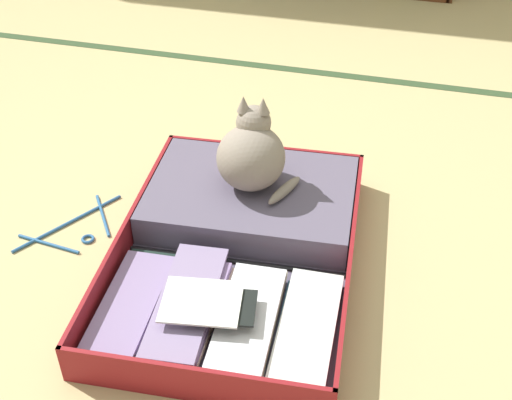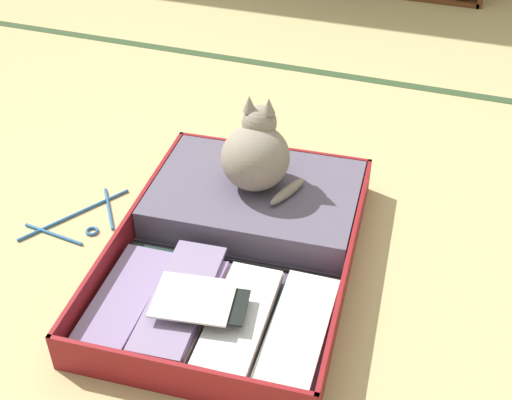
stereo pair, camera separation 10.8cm
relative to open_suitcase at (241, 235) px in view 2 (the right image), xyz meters
The scene contains 5 objects.
ground_plane 0.06m from the open_suitcase, 160.66° to the right, with size 10.00×10.00×0.00m, color tan.
tatami_border 1.19m from the open_suitcase, 91.65° to the left, with size 4.80×0.05×0.00m.
open_suitcase is the anchor object (origin of this frame).
black_cat 0.25m from the open_suitcase, 93.61° to the left, with size 0.27×0.24×0.28m.
clothes_hanger 0.53m from the open_suitcase, behind, with size 0.27×0.34×0.01m.
Camera 2 is at (0.56, -1.42, 1.37)m, focal length 47.38 mm.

